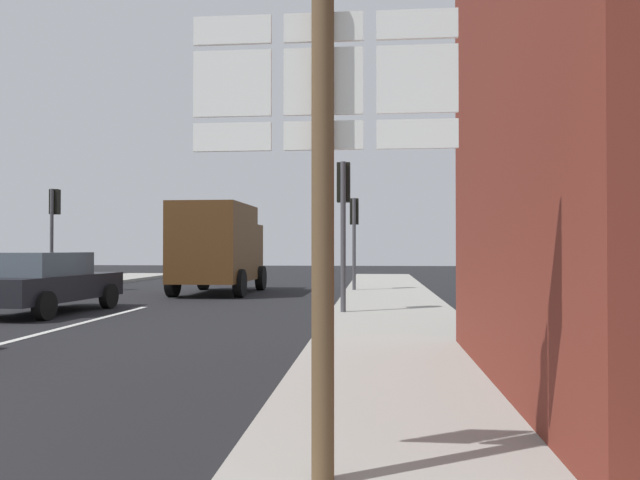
% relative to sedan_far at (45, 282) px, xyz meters
% --- Properties ---
extents(ground_plane, '(80.00, 80.00, 0.00)m').
position_rel_sedan_far_xyz_m(ground_plane, '(1.82, -0.32, -0.76)').
color(ground_plane, black).
extents(sidewalk_right, '(2.87, 44.00, 0.14)m').
position_rel_sedan_far_xyz_m(sidewalk_right, '(8.35, -2.32, -0.69)').
color(sidewalk_right, gray).
rests_on(sidewalk_right, ground).
extents(lane_centre_stripe, '(0.16, 12.00, 0.01)m').
position_rel_sedan_far_xyz_m(lane_centre_stripe, '(1.82, -4.32, -0.75)').
color(lane_centre_stripe, silver).
rests_on(lane_centre_stripe, ground).
extents(sedan_far, '(2.25, 4.33, 1.47)m').
position_rel_sedan_far_xyz_m(sedan_far, '(0.00, 0.00, 0.00)').
color(sedan_far, black).
rests_on(sedan_far, ground).
extents(delivery_truck, '(2.52, 5.02, 3.05)m').
position_rel_sedan_far_xyz_m(delivery_truck, '(2.55, 6.55, 0.89)').
color(delivery_truck, '#4C2D14').
rests_on(delivery_truck, ground).
extents(route_sign_post, '(1.66, 0.14, 3.20)m').
position_rel_sedan_far_xyz_m(route_sign_post, '(7.60, -10.23, 1.24)').
color(route_sign_post, brown).
rests_on(route_sign_post, ground).
extents(traffic_light_near_right, '(0.30, 0.49, 3.52)m').
position_rel_sedan_far_xyz_m(traffic_light_near_right, '(7.21, -0.17, 1.85)').
color(traffic_light_near_right, '#47474C').
rests_on(traffic_light_near_right, ground).
extents(traffic_light_far_right, '(0.30, 0.49, 3.29)m').
position_rel_sedan_far_xyz_m(traffic_light_far_right, '(7.21, 7.03, 1.68)').
color(traffic_light_far_right, '#47474C').
rests_on(traffic_light_far_right, ground).
extents(traffic_light_far_left, '(0.30, 0.49, 3.69)m').
position_rel_sedan_far_xyz_m(traffic_light_far_left, '(-3.57, 6.86, 1.97)').
color(traffic_light_far_left, '#47474C').
rests_on(traffic_light_far_left, ground).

